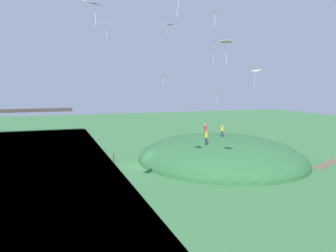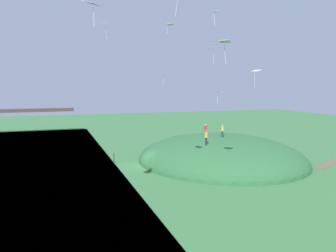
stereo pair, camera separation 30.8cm
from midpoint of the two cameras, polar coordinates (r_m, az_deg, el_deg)
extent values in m
plane|color=#39723F|center=(43.44, -4.68, -6.69)|extent=(160.00, 160.00, 0.00)
ellipsoid|color=#2E6738|center=(47.18, 8.92, -5.66)|extent=(21.99, 24.27, 6.86)
cube|color=brown|center=(50.70, 25.89, -5.37)|extent=(10.16, 6.12, 0.04)
cube|color=#20374F|center=(45.13, 9.21, -1.34)|extent=(0.24, 0.18, 0.76)
cylinder|color=gold|center=(45.03, 9.22, -0.49)|extent=(0.49, 0.49, 0.60)
sphere|color=tan|center=(44.98, 9.23, 0.04)|extent=(0.23, 0.23, 0.23)
cube|color=#1E284A|center=(58.05, 11.10, -2.29)|extent=(0.26, 0.28, 0.77)
cylinder|color=purple|center=(57.95, 11.11, -1.62)|extent=(0.63, 0.63, 0.61)
sphere|color=brown|center=(57.89, 11.12, -1.21)|extent=(0.23, 0.23, 0.23)
cube|color=navy|center=(46.21, 6.41, -1.15)|extent=(0.21, 0.27, 0.76)
cylinder|color=red|center=(46.12, 6.42, -0.31)|extent=(0.56, 0.56, 0.61)
sphere|color=beige|center=(46.07, 6.43, 0.20)|extent=(0.23, 0.23, 0.23)
cube|color=#2C2C51|center=(41.30, 6.56, -2.56)|extent=(0.19, 0.24, 0.88)
cylinder|color=gold|center=(41.18, 6.57, -1.47)|extent=(0.50, 0.50, 0.70)
sphere|color=#966A5E|center=(41.11, 6.58, -0.81)|extent=(0.26, 0.26, 0.26)
cube|color=silver|center=(44.51, 14.63, 8.89)|extent=(1.02, 1.29, 0.26)
cylinder|color=silver|center=(44.25, 14.37, 7.28)|extent=(0.04, 0.10, 1.95)
cube|color=white|center=(42.81, 0.58, 16.52)|extent=(1.18, 1.31, 0.10)
cylinder|color=white|center=(42.86, 0.09, 15.60)|extent=(0.15, 0.06, 0.81)
cube|color=white|center=(35.68, -10.30, 16.49)|extent=(1.09, 0.90, 0.12)
cylinder|color=white|center=(35.70, -10.04, 15.02)|extent=(0.17, 0.07, 1.33)
cube|color=white|center=(42.40, -0.40, 8.76)|extent=(1.39, 1.31, 0.05)
cylinder|color=white|center=(42.33, -0.56, 7.52)|extent=(0.17, 0.04, 1.26)
cube|color=white|center=(52.01, 8.38, 5.72)|extent=(0.86, 1.09, 0.19)
cylinder|color=white|center=(52.20, 8.42, 4.58)|extent=(0.24, 0.11, 1.59)
cube|color=white|center=(43.98, 7.54, 12.81)|extent=(1.03, 1.31, 0.19)
cylinder|color=white|center=(43.91, 7.80, 11.27)|extent=(0.05, 0.06, 1.76)
cube|color=white|center=(35.09, 8.31, 18.27)|extent=(0.50, 0.70, 0.11)
cylinder|color=white|center=(35.00, 7.95, 17.04)|extent=(0.08, 0.20, 1.17)
cylinder|color=silver|center=(28.20, 1.76, 19.05)|extent=(0.23, 0.09, 1.37)
cube|color=white|center=(26.73, -12.28, 19.29)|extent=(1.40, 1.44, 0.26)
cylinder|color=white|center=(26.27, -11.89, 17.30)|extent=(0.06, 0.17, 1.40)
cube|color=silver|center=(30.25, 9.74, 13.67)|extent=(1.15, 1.12, 0.16)
cylinder|color=silver|center=(30.47, 9.76, 11.57)|extent=(0.12, 0.22, 1.68)
cylinder|color=brown|center=(45.54, -8.78, -5.27)|extent=(0.14, 0.14, 1.30)
camera|label=1|loc=(0.15, -89.79, 0.03)|focal=36.71mm
camera|label=2|loc=(0.15, 90.21, -0.03)|focal=36.71mm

